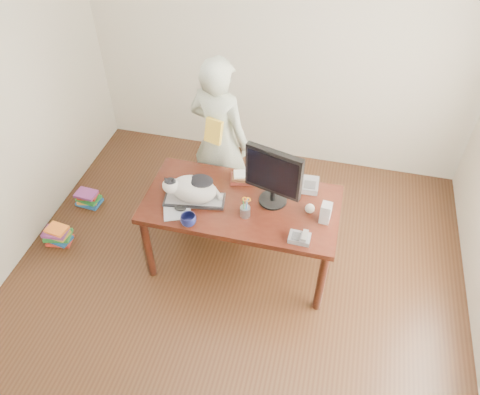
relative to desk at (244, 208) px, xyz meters
The scene contains 18 objects.
room 1.01m from the desk, 90.00° to the right, with size 4.50×4.50×4.50m.
desk is the anchor object (origin of this frame).
keyboard 0.44m from the desk, 157.69° to the right, with size 0.52×0.26×0.03m.
cat 0.51m from the desk, 157.87° to the right, with size 0.48×0.30×0.28m.
monitor 0.51m from the desk, ahead, with size 0.47×0.28×0.53m.
pen_cup 0.31m from the desk, 73.52° to the right, with size 0.09×0.08×0.21m.
mousepad 0.59m from the desk, 147.30° to the right, with size 0.27×0.26×0.00m.
mouse 0.56m from the desk, 147.95° to the right, with size 0.11×0.10×0.04m.
coffee_mug 0.57m from the desk, 129.21° to the right, with size 0.12×0.12×0.10m, color #0D1035.
phone 0.66m from the desk, 35.07° to the right, with size 0.17×0.14×0.07m.
speaker 0.73m from the desk, 10.23° to the right, with size 0.09×0.10×0.17m.
baseball 0.59m from the desk, ahead, with size 0.08×0.08×0.08m.
book_stack 0.27m from the desk, 105.45° to the left, with size 0.23×0.19×0.08m.
calculator 0.59m from the desk, 24.25° to the left, with size 0.15×0.20×0.06m.
person 0.73m from the desk, 122.16° to the left, with size 0.61×0.40×1.67m, color silver.
held_book 0.71m from the desk, 131.50° to the left, with size 0.18×0.14×0.22m.
book_pile_a 1.85m from the desk, behind, with size 0.27×0.22×0.18m.
book_pile_b 1.82m from the desk, behind, with size 0.26×0.20×0.15m.
Camera 1 is at (0.64, -2.06, 3.43)m, focal length 35.00 mm.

